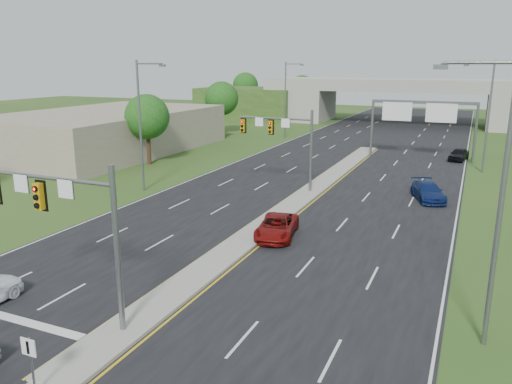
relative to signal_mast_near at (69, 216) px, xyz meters
The scene contains 21 objects.
ground 5.24m from the signal_mast_near, ahead, with size 240.00×240.00×0.00m, color #274A1A.
road 35.46m from the signal_mast_near, 86.31° to the left, with size 24.00×160.00×0.02m, color black.
median 23.64m from the signal_mast_near, 84.40° to the left, with size 2.00×54.00×0.16m, color gray.
lane_markings 29.41m from the signal_mast_near, 86.72° to the left, with size 23.72×160.00×0.01m.
signal_mast_near is the anchor object (origin of this frame).
signal_mast_far 25.00m from the signal_mast_near, 90.00° to the left, with size 6.62×0.60×7.00m.
keep_right_sign 5.94m from the signal_mast_near, 63.06° to the right, with size 0.60×0.13×2.20m.
sign_gantry 45.88m from the signal_mast_near, 78.75° to the left, with size 11.58×0.44×6.67m.
overpass 80.11m from the signal_mast_near, 88.38° to the left, with size 80.00×14.00×8.10m.
lightpole_l_mid 22.95m from the signal_mast_near, 118.79° to the left, with size 2.85×0.25×11.00m.
lightpole_l_far 56.19m from the signal_mast_near, 101.33° to the left, with size 2.85×0.25×11.00m.
lightpole_r_near 16.42m from the signal_mast_near, 18.06° to the left, with size 2.85×0.25×11.00m.
lightpole_r_far 43.01m from the signal_mast_near, 68.78° to the left, with size 2.85×0.25×11.00m.
tree_l_near 34.92m from the signal_mast_near, 120.53° to the left, with size 4.80×4.80×7.60m.
tree_l_mid 59.21m from the signal_mast_near, 111.54° to the left, with size 5.20×5.20×8.12m.
tree_back_a 100.64m from the signal_mast_near, 110.80° to the left, with size 6.00×6.00×8.85m.
tree_back_b 96.56m from the signal_mast_near, 103.01° to the left, with size 5.60×5.60×8.32m.
commercial_building 44.77m from the signal_mast_near, 128.34° to the left, with size 18.00×30.00×5.00m, color gray.
car_far_a 14.55m from the signal_mast_near, 74.38° to the left, with size 2.23×4.84×1.35m, color maroon.
car_far_b 29.41m from the signal_mast_near, 66.35° to the left, with size 1.96×4.82×1.40m, color #0D1D53.
car_far_c 48.12m from the signal_mast_near, 73.94° to the left, with size 1.64×4.07×1.39m, color black.
Camera 1 is at (12.33, -14.59, 10.64)m, focal length 35.00 mm.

